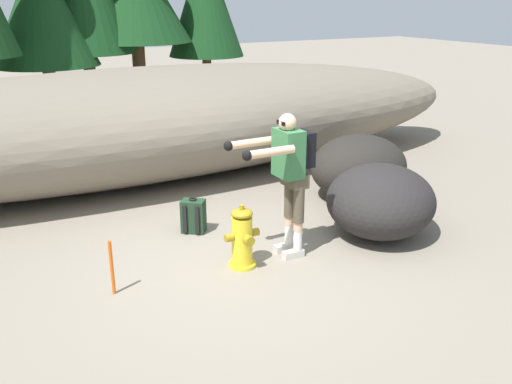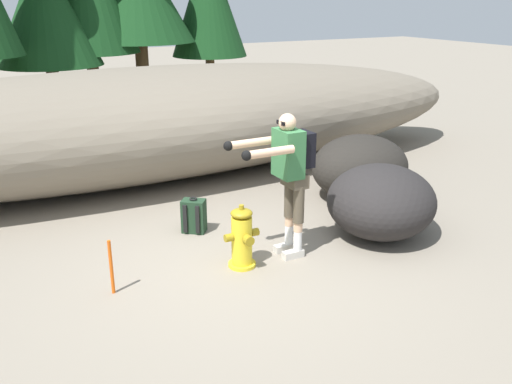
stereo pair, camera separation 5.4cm
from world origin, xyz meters
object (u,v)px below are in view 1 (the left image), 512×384
at_px(spare_backpack, 194,216).
at_px(boulder_mid, 380,201).
at_px(boulder_large, 359,167).
at_px(utility_worker, 289,167).
at_px(fire_hydrant, 242,239).
at_px(survey_stake, 112,268).

height_order(spare_backpack, boulder_mid, boulder_mid).
distance_m(spare_backpack, boulder_large, 2.75).
xyz_separation_m(utility_worker, spare_backpack, (-0.71, 1.18, -0.88)).
relative_size(fire_hydrant, spare_backpack, 1.60).
height_order(spare_backpack, survey_stake, survey_stake).
relative_size(fire_hydrant, boulder_mid, 0.49).
height_order(boulder_mid, survey_stake, boulder_mid).
height_order(utility_worker, spare_backpack, utility_worker).
xyz_separation_m(fire_hydrant, survey_stake, (-1.46, 0.09, -0.04)).
bearing_deg(survey_stake, spare_backpack, 38.77).
bearing_deg(survey_stake, fire_hydrant, -3.60).
xyz_separation_m(spare_backpack, boulder_mid, (2.09, -1.21, 0.24)).
xyz_separation_m(utility_worker, boulder_large, (2.02, 1.22, -0.62)).
distance_m(utility_worker, boulder_large, 2.44).
xyz_separation_m(spare_backpack, survey_stake, (-1.36, -1.09, 0.08)).
bearing_deg(boulder_large, fire_hydrant, -155.12).
bearing_deg(boulder_mid, utility_worker, 178.73).
height_order(boulder_large, survey_stake, boulder_large).
bearing_deg(boulder_large, spare_backpack, -179.20).
bearing_deg(fire_hydrant, survey_stake, 176.40).
xyz_separation_m(boulder_large, survey_stake, (-4.09, -1.13, -0.18)).
bearing_deg(boulder_mid, fire_hydrant, 179.22).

